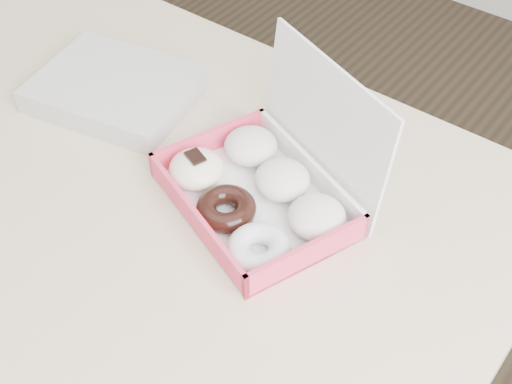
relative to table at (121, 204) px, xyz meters
The scene contains 3 objects.
table is the anchor object (origin of this frame).
donut_box 0.26m from the table, 20.70° to the left, with size 0.33×0.31×0.20m.
newspapers 0.20m from the table, 133.11° to the left, with size 0.25×0.20×0.04m, color silver.
Camera 1 is at (0.64, -0.49, 1.49)m, focal length 50.00 mm.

